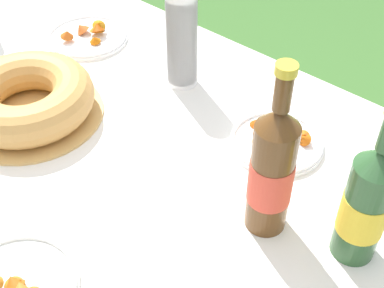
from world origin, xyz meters
TOP-DOWN VIEW (x-y plane):
  - garden_table at (0.00, 0.00)m, footprint 1.62×1.23m
  - tablecloth at (0.00, 0.00)m, footprint 1.63×1.24m
  - bundt_cake at (-0.25, 0.07)m, footprint 0.33×0.33m
  - cup_stack at (-0.07, 0.39)m, footprint 0.07×0.07m
  - cider_bottle_green at (0.48, 0.21)m, footprint 0.08×0.08m
  - cider_bottle_amber at (0.33, 0.16)m, footprint 0.08×0.08m
  - snack_plate_near at (-0.40, 0.37)m, footprint 0.22×0.22m
  - snack_plate_left at (0.11, -0.22)m, footprint 0.21×0.21m
  - snack_plate_far at (0.23, 0.35)m, footprint 0.20×0.20m

SIDE VIEW (x-z plane):
  - garden_table at x=0.00m, z-range 0.28..0.94m
  - tablecloth at x=0.00m, z-range 0.60..0.70m
  - snack_plate_left at x=0.11m, z-range 0.65..0.71m
  - snack_plate_near at x=-0.40m, z-range 0.65..0.71m
  - snack_plate_far at x=0.23m, z-range 0.65..0.71m
  - bundt_cake at x=-0.25m, z-range 0.66..0.76m
  - cup_stack at x=-0.07m, z-range 0.66..0.91m
  - cider_bottle_green at x=0.48m, z-range 0.63..0.95m
  - cider_bottle_amber at x=0.33m, z-range 0.63..0.97m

